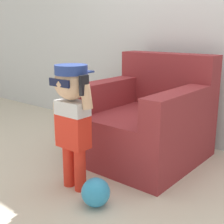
# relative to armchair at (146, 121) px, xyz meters

# --- Properties ---
(ground_plane) EXTENTS (10.00, 10.00, 0.00)m
(ground_plane) POSITION_rel_armchair_xyz_m (0.20, -0.26, -0.33)
(ground_plane) COLOR beige
(wall_back) EXTENTS (10.00, 0.05, 2.60)m
(wall_back) POSITION_rel_armchair_xyz_m (0.20, 0.61, 0.97)
(wall_back) COLOR silver
(wall_back) RESTS_ON ground_plane
(armchair) EXTENTS (0.93, 1.00, 0.91)m
(armchair) POSITION_rel_armchair_xyz_m (0.00, 0.00, 0.00)
(armchair) COLOR maroon
(armchair) RESTS_ON ground_plane
(person_child) EXTENTS (0.37, 0.27, 0.89)m
(person_child) POSITION_rel_armchair_xyz_m (-0.08, -0.82, 0.27)
(person_child) COLOR red
(person_child) RESTS_ON ground_plane
(side_table) EXTENTS (0.33, 0.33, 0.52)m
(side_table) POSITION_rel_armchair_xyz_m (-0.80, 0.17, -0.02)
(side_table) COLOR beige
(side_table) RESTS_ON ground_plane
(toy_ball) EXTENTS (0.19, 0.19, 0.19)m
(toy_ball) POSITION_rel_armchair_xyz_m (0.21, -0.90, -0.24)
(toy_ball) COLOR #3399D1
(toy_ball) RESTS_ON ground_plane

